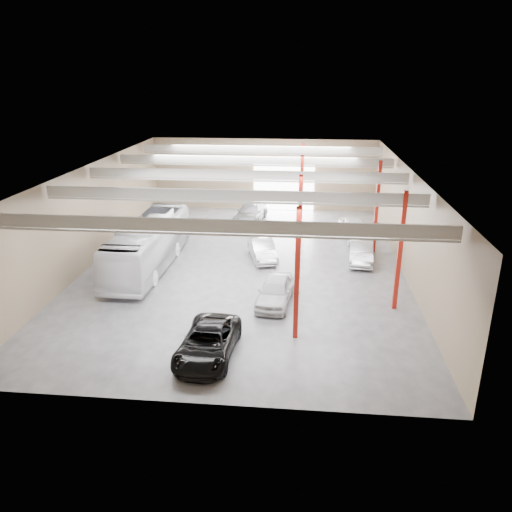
% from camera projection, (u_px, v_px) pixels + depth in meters
% --- Properties ---
extents(depot_shell, '(22.12, 32.12, 7.06)m').
position_uv_depth(depot_shell, '(248.00, 196.00, 34.48)').
color(depot_shell, '#48484D').
rests_on(depot_shell, ground).
extents(coach_bus, '(3.03, 12.34, 3.43)m').
position_uv_depth(coach_bus, '(149.00, 244.00, 34.88)').
color(coach_bus, white).
rests_on(coach_bus, ground).
extents(black_sedan, '(2.81, 5.57, 1.51)m').
position_uv_depth(black_sedan, '(208.00, 343.00, 24.03)').
color(black_sedan, black).
rests_on(black_sedan, ground).
extents(car_row_a, '(2.38, 4.87, 1.60)m').
position_uv_depth(car_row_a, '(275.00, 291.00, 29.65)').
color(car_row_a, silver).
rests_on(car_row_a, ground).
extents(car_row_b, '(2.80, 4.85, 1.51)m').
position_uv_depth(car_row_b, '(262.00, 249.00, 36.80)').
color(car_row_b, silver).
rests_on(car_row_b, ground).
extents(car_row_c, '(3.14, 5.92, 1.63)m').
position_uv_depth(car_row_c, '(251.00, 212.00, 46.27)').
color(car_row_c, slate).
rests_on(car_row_c, ground).
extents(car_right_near, '(2.04, 4.80, 1.54)m').
position_uv_depth(car_right_near, '(361.00, 252.00, 36.27)').
color(car_right_near, '#B0AFB4').
rests_on(car_right_near, ground).
extents(car_right_far, '(2.93, 5.30, 1.71)m').
position_uv_depth(car_right_far, '(355.00, 229.00, 41.10)').
color(car_right_far, white).
rests_on(car_right_far, ground).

